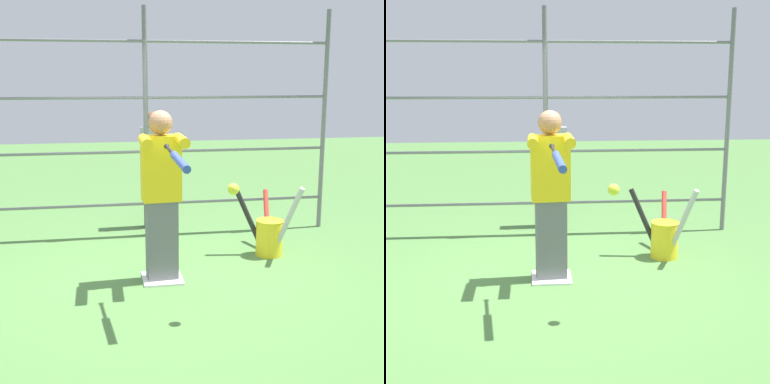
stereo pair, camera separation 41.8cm
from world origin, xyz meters
The scene contains 8 objects.
ground_plane centered at (0.00, 0.00, 0.00)m, with size 24.00×24.00×0.00m, color #4C7A3D.
home_plate centered at (0.00, 0.00, 0.01)m, with size 0.40×0.40×0.02m.
fence_backstop centered at (0.00, -1.60, 1.43)m, with size 4.77×0.06×2.86m.
batter centered at (0.00, 0.02, 0.92)m, with size 0.44×0.59×1.70m.
baseball_bat_swinging centered at (-0.03, 0.94, 1.37)m, with size 0.11×0.82×0.13m.
softball_in_flight centered at (-0.48, 0.99, 1.12)m, with size 0.10×0.10×0.10m.
bat_bucket centered at (-1.30, -0.56, 0.25)m, with size 0.68×0.99×0.86m.
bystander_behind_fence centered at (-0.12, -1.98, 0.82)m, with size 0.32×0.20×1.57m.
Camera 2 is at (0.17, 5.16, 2.01)m, focal length 50.00 mm.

